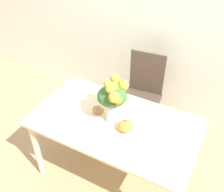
# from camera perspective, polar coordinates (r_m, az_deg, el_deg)

# --- Properties ---
(ground_plane) EXTENTS (12.00, 12.00, 0.00)m
(ground_plane) POSITION_cam_1_polar(r_m,az_deg,el_deg) (2.91, 0.57, -16.34)
(ground_plane) COLOR tan
(wall_back) EXTENTS (8.00, 0.06, 2.70)m
(wall_back) POSITION_cam_1_polar(r_m,az_deg,el_deg) (2.99, 12.13, 17.64)
(wall_back) COLOR silver
(wall_back) RESTS_ON ground_plane
(dining_table) EXTENTS (1.48, 0.83, 0.75)m
(dining_table) POSITION_cam_1_polar(r_m,az_deg,el_deg) (2.40, 0.67, -7.29)
(dining_table) COLOR beige
(dining_table) RESTS_ON ground_plane
(flower_vase) EXTENTS (0.26, 0.30, 0.43)m
(flower_vase) POSITION_cam_1_polar(r_m,az_deg,el_deg) (2.18, 0.16, -0.36)
(flower_vase) COLOR silver
(flower_vase) RESTS_ON dining_table
(pumpkin) EXTENTS (0.13, 0.13, 0.12)m
(pumpkin) POSITION_cam_1_polar(r_m,az_deg,el_deg) (2.22, 2.94, -6.52)
(pumpkin) COLOR gold
(pumpkin) RESTS_ON dining_table
(turkey_figurine) EXTENTS (0.09, 0.13, 0.08)m
(turkey_figurine) POSITION_cam_1_polar(r_m,az_deg,el_deg) (2.41, -3.01, -2.72)
(turkey_figurine) COLOR #A87A4C
(turkey_figurine) RESTS_ON dining_table
(dining_chair_near_window) EXTENTS (0.46, 0.46, 0.99)m
(dining_chair_near_window) POSITION_cam_1_polar(r_m,az_deg,el_deg) (3.04, 6.64, 0.33)
(dining_chair_near_window) COLOR #47382D
(dining_chair_near_window) RESTS_ON ground_plane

